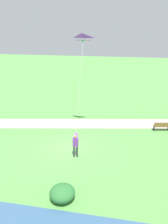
{
  "coord_description": "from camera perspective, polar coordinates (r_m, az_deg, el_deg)",
  "views": [
    {
      "loc": [
        16.11,
        4.54,
        9.21
      ],
      "look_at": [
        0.53,
        1.47,
        3.39
      ],
      "focal_mm": 37.9,
      "sensor_mm": 36.0,
      "label": 1
    }
  ],
  "objects": [
    {
      "name": "ground_plane",
      "position": [
        19.1,
        -4.06,
        -8.76
      ],
      "size": [
        120.0,
        120.0,
        0.0
      ],
      "primitive_type": "plane",
      "color": "#569947"
    },
    {
      "name": "walkway_path",
      "position": [
        23.68,
        4.13,
        -2.81
      ],
      "size": [
        8.36,
        31.88,
        0.02
      ],
      "primitive_type": "cube",
      "rotation": [
        0.0,
        0.0,
        0.19
      ],
      "color": "#ADA393",
      "rests_on": "ground"
    },
    {
      "name": "person_kite_flyer",
      "position": [
        17.52,
        -2.05,
        -7.66
      ],
      "size": [
        0.62,
        0.52,
        1.83
      ],
      "color": "#232328",
      "rests_on": "ground"
    },
    {
      "name": "flying_kite",
      "position": [
        19.85,
        -0.55,
        17.15
      ],
      "size": [
        4.39,
        1.45,
        6.78
      ],
      "color": "purple"
    },
    {
      "name": "park_bench_near_walkway",
      "position": [
        23.0,
        18.25,
        -3.17
      ],
      "size": [
        0.71,
        1.56,
        0.88
      ],
      "color": "brown",
      "rests_on": "ground"
    },
    {
      "name": "lakeside_shrub",
      "position": [
        13.98,
        -5.27,
        -18.9
      ],
      "size": [
        1.51,
        1.44,
        0.86
      ],
      "primitive_type": "ellipsoid",
      "color": "#2D7033",
      "rests_on": "ground"
    }
  ]
}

